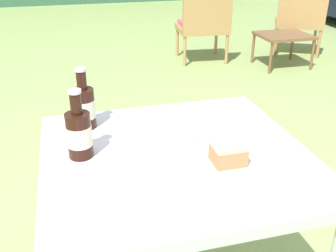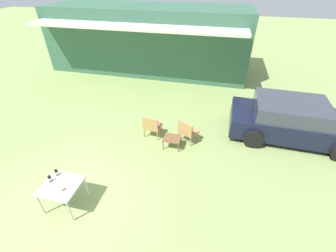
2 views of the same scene
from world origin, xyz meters
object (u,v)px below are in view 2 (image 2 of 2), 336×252
wicker_chair_cushioned (152,126)px  cola_bottle_near (57,172)px  garden_side_table (172,139)px  cola_bottle_far (50,179)px  parked_car (292,120)px  wicker_chair_plain (187,131)px  patio_table (61,187)px  cake_on_plate (62,189)px

wicker_chair_cushioned → cola_bottle_near: bearing=67.6°
garden_side_table → cola_bottle_near: cola_bottle_near is taller
cola_bottle_far → parked_car: bearing=35.0°
parked_car → cola_bottle_near: bearing=-144.8°
cola_bottle_far → wicker_chair_plain: bearing=48.6°
parked_car → wicker_chair_cushioned: 4.76m
cola_bottle_far → wicker_chair_cushioned: bearing=64.0°
parked_car → patio_table: bearing=-141.9°
parked_car → patio_table: 7.30m
parked_car → cake_on_plate: size_ratio=19.37×
wicker_chair_plain → cake_on_plate: (-2.35, -3.31, 0.29)m
wicker_chair_cushioned → patio_table: 3.44m
patio_table → cake_on_plate: 0.19m
parked_car → wicker_chair_cushioned: parked_car is taller
cake_on_plate → cola_bottle_far: cola_bottle_far is taller
patio_table → cake_on_plate: (0.12, -0.11, 0.09)m
wicker_chair_plain → garden_side_table: (-0.43, -0.40, -0.12)m
patio_table → cola_bottle_near: (-0.27, 0.27, 0.15)m
patio_table → cola_bottle_far: bearing=168.8°
parked_car → wicker_chair_plain: 3.59m
cola_bottle_near → cola_bottle_far: size_ratio=1.00×
parked_car → patio_table: parked_car is taller
wicker_chair_cushioned → garden_side_table: size_ratio=1.46×
garden_side_table → wicker_chair_cushioned: bearing=152.9°
cake_on_plate → cola_bottle_near: (-0.39, 0.38, 0.06)m
garden_side_table → cola_bottle_near: size_ratio=2.45×
patio_table → wicker_chair_plain: bearing=52.3°
wicker_chair_plain → cake_on_plate: size_ratio=3.76×
wicker_chair_plain → cake_on_plate: wicker_chair_plain is taller
garden_side_table → cola_bottle_far: (-2.34, -2.74, 0.47)m
parked_car → garden_side_table: size_ratio=7.52×
wicker_chair_cushioned → cola_bottle_far: 3.52m
parked_car → wicker_chair_plain: (-3.38, -1.17, -0.19)m
cola_bottle_near → parked_car: bearing=33.8°
wicker_chair_plain → wicker_chair_cushioned: bearing=27.2°
wicker_chair_cushioned → wicker_chair_plain: (1.23, -0.01, 0.01)m
wicker_chair_plain → cola_bottle_near: size_ratio=3.58×
parked_car → garden_side_table: bearing=-156.2°
wicker_chair_cushioned → cola_bottle_far: size_ratio=3.58×
parked_car → cake_on_plate: bearing=-140.6°
wicker_chair_cushioned → cola_bottle_far: bearing=68.7°
parked_car → cake_on_plate: parked_car is taller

